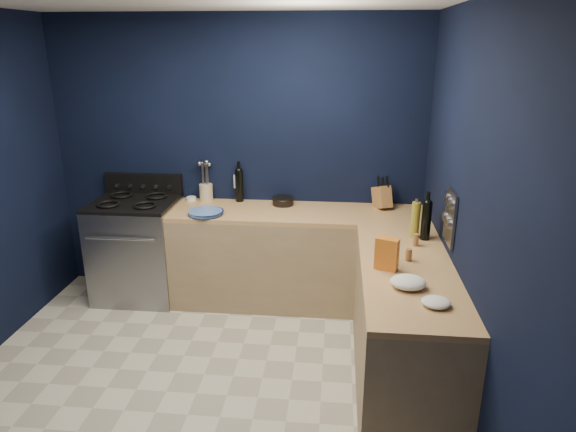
# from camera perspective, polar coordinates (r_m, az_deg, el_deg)

# --- Properties ---
(floor) EXTENTS (3.50, 3.50, 0.02)m
(floor) POSITION_cam_1_polar(r_m,az_deg,el_deg) (3.87, -10.16, -18.99)
(floor) COLOR #BAB5A1
(floor) RESTS_ON ground
(wall_back) EXTENTS (3.50, 0.02, 2.60)m
(wall_back) POSITION_cam_1_polar(r_m,az_deg,el_deg) (4.89, -5.58, 6.39)
(wall_back) COLOR black
(wall_back) RESTS_ON ground
(wall_right) EXTENTS (0.02, 3.50, 2.60)m
(wall_right) POSITION_cam_1_polar(r_m,az_deg,el_deg) (3.21, 20.13, -1.32)
(wall_right) COLOR black
(wall_right) RESTS_ON ground
(wall_front) EXTENTS (3.50, 0.02, 2.60)m
(wall_front) POSITION_cam_1_polar(r_m,az_deg,el_deg) (1.82, -28.26, -18.61)
(wall_front) COLOR black
(wall_front) RESTS_ON ground
(cab_back) EXTENTS (2.30, 0.63, 0.86)m
(cab_back) POSITION_cam_1_polar(r_m,az_deg,el_deg) (4.77, 1.11, -4.83)
(cab_back) COLOR #99805E
(cab_back) RESTS_ON floor
(top_back) EXTENTS (2.30, 0.63, 0.04)m
(top_back) POSITION_cam_1_polar(r_m,az_deg,el_deg) (4.61, 1.15, 0.30)
(top_back) COLOR olive
(top_back) RESTS_ON cab_back
(cab_right) EXTENTS (0.63, 1.67, 0.86)m
(cab_right) POSITION_cam_1_polar(r_m,az_deg,el_deg) (3.77, 12.70, -12.19)
(cab_right) COLOR #99805E
(cab_right) RESTS_ON floor
(top_right) EXTENTS (0.63, 1.67, 0.04)m
(top_right) POSITION_cam_1_polar(r_m,az_deg,el_deg) (3.56, 13.22, -5.96)
(top_right) COLOR olive
(top_right) RESTS_ON cab_right
(gas_range) EXTENTS (0.76, 0.66, 0.92)m
(gas_range) POSITION_cam_1_polar(r_m,az_deg,el_deg) (5.09, -16.37, -3.72)
(gas_range) COLOR gray
(gas_range) RESTS_ON floor
(oven_door) EXTENTS (0.59, 0.02, 0.42)m
(oven_door) POSITION_cam_1_polar(r_m,az_deg,el_deg) (4.83, -17.70, -5.23)
(oven_door) COLOR black
(oven_door) RESTS_ON gas_range
(cooktop) EXTENTS (0.76, 0.66, 0.03)m
(cooktop) POSITION_cam_1_polar(r_m,az_deg,el_deg) (4.94, -16.87, 1.39)
(cooktop) COLOR black
(cooktop) RESTS_ON gas_range
(backguard) EXTENTS (0.76, 0.06, 0.20)m
(backguard) POSITION_cam_1_polar(r_m,az_deg,el_deg) (5.17, -15.75, 3.49)
(backguard) COLOR black
(backguard) RESTS_ON gas_range
(spice_panel) EXTENTS (0.02, 0.28, 0.38)m
(spice_panel) POSITION_cam_1_polar(r_m,az_deg,el_deg) (3.75, 17.61, -0.17)
(spice_panel) COLOR gray
(spice_panel) RESTS_ON wall_right
(wall_outlet) EXTENTS (0.09, 0.02, 0.13)m
(wall_outlet) POSITION_cam_1_polar(r_m,az_deg,el_deg) (4.92, -5.55, 3.83)
(wall_outlet) COLOR white
(wall_outlet) RESTS_ON wall_back
(plate_stack) EXTENTS (0.36, 0.36, 0.04)m
(plate_stack) POSITION_cam_1_polar(r_m,az_deg,el_deg) (4.56, -9.18, 0.36)
(plate_stack) COLOR #3F4FAD
(plate_stack) RESTS_ON top_back
(ramekin) EXTENTS (0.12, 0.12, 0.04)m
(ramekin) POSITION_cam_1_polar(r_m,az_deg,el_deg) (5.00, -10.71, 1.91)
(ramekin) COLOR white
(ramekin) RESTS_ON top_back
(utensil_crock) EXTENTS (0.15, 0.15, 0.16)m
(utensil_crock) POSITION_cam_1_polar(r_m,az_deg,el_deg) (4.97, -9.10, 2.63)
(utensil_crock) COLOR beige
(utensil_crock) RESTS_ON top_back
(wine_bottle_back) EXTENTS (0.09, 0.09, 0.31)m
(wine_bottle_back) POSITION_cam_1_polar(r_m,az_deg,el_deg) (4.88, -5.44, 3.38)
(wine_bottle_back) COLOR black
(wine_bottle_back) RESTS_ON top_back
(lemon_basket) EXTENTS (0.26, 0.26, 0.08)m
(lemon_basket) POSITION_cam_1_polar(r_m,az_deg,el_deg) (4.78, -0.55, 1.69)
(lemon_basket) COLOR black
(lemon_basket) RESTS_ON top_back
(knife_block) EXTENTS (0.20, 0.26, 0.25)m
(knife_block) POSITION_cam_1_polar(r_m,az_deg,el_deg) (4.76, 10.41, 2.08)
(knife_block) COLOR olive
(knife_block) RESTS_ON top_back
(wine_bottle_right) EXTENTS (0.09, 0.09, 0.30)m
(wine_bottle_right) POSITION_cam_1_polar(r_m,az_deg,el_deg) (4.04, 15.13, -0.53)
(wine_bottle_right) COLOR black
(wine_bottle_right) RESTS_ON top_right
(oil_bottle) EXTENTS (0.08, 0.08, 0.29)m
(oil_bottle) POSITION_cam_1_polar(r_m,az_deg,el_deg) (4.06, 13.99, -0.45)
(oil_bottle) COLOR olive
(oil_bottle) RESTS_ON top_right
(spice_jar_near) EXTENTS (0.05, 0.05, 0.09)m
(spice_jar_near) POSITION_cam_1_polar(r_m,az_deg,el_deg) (3.93, 14.04, -2.60)
(spice_jar_near) COLOR olive
(spice_jar_near) RESTS_ON top_right
(spice_jar_far) EXTENTS (0.05, 0.05, 0.09)m
(spice_jar_far) POSITION_cam_1_polar(r_m,az_deg,el_deg) (3.66, 13.29, -4.23)
(spice_jar_far) COLOR olive
(spice_jar_far) RESTS_ON top_right
(crouton_bag) EXTENTS (0.17, 0.12, 0.22)m
(crouton_bag) POSITION_cam_1_polar(r_m,az_deg,el_deg) (3.46, 10.94, -4.18)
(crouton_bag) COLOR #B84423
(crouton_bag) RESTS_ON top_right
(towel_front) EXTENTS (0.23, 0.19, 0.08)m
(towel_front) POSITION_cam_1_polar(r_m,az_deg,el_deg) (3.27, 13.23, -7.19)
(towel_front) COLOR white
(towel_front) RESTS_ON top_right
(towel_end) EXTENTS (0.21, 0.20, 0.05)m
(towel_end) POSITION_cam_1_polar(r_m,az_deg,el_deg) (3.10, 16.15, -9.20)
(towel_end) COLOR white
(towel_end) RESTS_ON top_right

